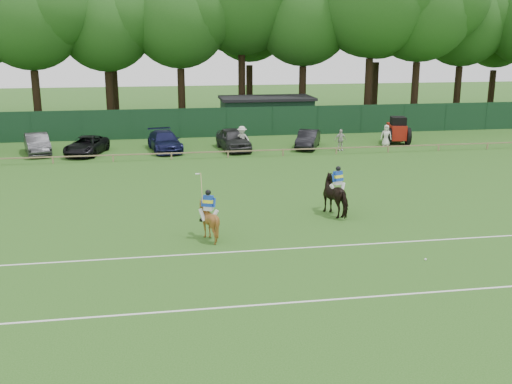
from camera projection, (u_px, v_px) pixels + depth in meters
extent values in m
plane|color=#1E4C14|center=(256.00, 242.00, 25.31)|extent=(160.00, 160.00, 0.00)
imported|color=black|center=(337.00, 195.00, 29.02)|extent=(1.71, 2.46, 1.90)
imported|color=brown|center=(209.00, 221.00, 25.56)|extent=(1.78, 1.86, 1.61)
imported|color=#2E2F31|center=(37.00, 144.00, 43.80)|extent=(2.71, 4.79, 1.49)
imported|color=black|center=(86.00, 146.00, 43.64)|extent=(3.28, 5.10, 1.31)
imported|color=#13163C|center=(165.00, 141.00, 44.96)|extent=(2.84, 5.33, 1.47)
imported|color=#2E2E31|center=(233.00, 139.00, 45.32)|extent=(2.54, 5.01, 1.63)
imported|color=black|center=(308.00, 139.00, 46.10)|extent=(2.92, 4.40, 1.37)
imported|color=beige|center=(242.00, 139.00, 44.49)|extent=(1.41, 1.07, 1.93)
imported|color=beige|center=(340.00, 140.00, 45.03)|extent=(1.00, 0.55, 1.62)
imported|color=white|center=(386.00, 136.00, 46.81)|extent=(0.96, 0.80, 1.68)
cube|color=silver|center=(338.00, 182.00, 28.86)|extent=(0.43, 0.36, 0.18)
cube|color=#183FAF|center=(338.00, 176.00, 28.78)|extent=(0.48, 0.42, 0.51)
cube|color=yellow|center=(338.00, 176.00, 28.78)|extent=(0.50, 0.41, 0.18)
sphere|color=black|center=(338.00, 169.00, 28.68)|extent=(0.25, 0.25, 0.25)
cylinder|color=silver|center=(343.00, 188.00, 29.01)|extent=(0.39, 0.44, 0.59)
cylinder|color=silver|center=(334.00, 189.00, 28.77)|extent=(0.46, 0.29, 0.59)
cube|color=silver|center=(208.00, 208.00, 25.41)|extent=(0.43, 0.38, 0.18)
cube|color=#183FAF|center=(208.00, 201.00, 25.33)|extent=(0.49, 0.44, 0.51)
cube|color=yellow|center=(208.00, 201.00, 25.34)|extent=(0.51, 0.44, 0.18)
sphere|color=black|center=(208.00, 192.00, 25.24)|extent=(0.25, 0.25, 0.25)
cylinder|color=silver|center=(214.00, 216.00, 25.38)|extent=(0.47, 0.28, 0.59)
cylinder|color=silver|center=(202.00, 215.00, 25.51)|extent=(0.38, 0.45, 0.59)
cylinder|color=tan|center=(202.00, 188.00, 25.31)|extent=(0.04, 0.64, 1.17)
sphere|color=silver|center=(426.00, 259.00, 23.27)|extent=(0.09, 0.09, 0.09)
cube|color=silver|center=(286.00, 303.00, 19.59)|extent=(60.00, 0.10, 0.01)
cube|color=silver|center=(260.00, 250.00, 24.36)|extent=(60.00, 0.10, 0.01)
cube|color=#997F5B|center=(214.00, 152.00, 42.36)|extent=(62.00, 0.08, 0.08)
cube|color=#14351E|center=(203.00, 123.00, 50.73)|extent=(92.00, 0.04, 2.50)
cube|color=#14331E|center=(266.00, 115.00, 54.51)|extent=(8.00, 4.00, 2.80)
cube|color=black|center=(267.00, 98.00, 54.13)|extent=(8.40, 4.40, 0.24)
cube|color=#9C190E|center=(397.00, 132.00, 47.97)|extent=(1.53, 2.36, 1.19)
cube|color=black|center=(398.00, 122.00, 47.41)|extent=(1.27, 1.35, 0.82)
cylinder|color=black|center=(388.00, 136.00, 47.42)|extent=(0.49, 1.40, 1.37)
cylinder|color=black|center=(408.00, 136.00, 47.42)|extent=(0.49, 1.40, 1.37)
cylinder|color=black|center=(385.00, 137.00, 49.00)|extent=(0.39, 0.77, 0.73)
cylinder|color=black|center=(402.00, 137.00, 49.01)|extent=(0.39, 0.77, 0.73)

